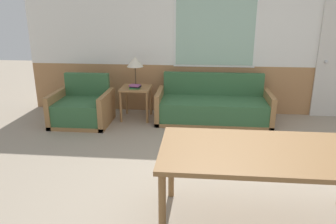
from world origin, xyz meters
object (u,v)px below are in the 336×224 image
object	(u,v)px
couch	(213,108)
armchair	(82,109)
side_table	(136,93)
dining_table	(267,157)
table_lamp	(135,63)

from	to	relation	value
couch	armchair	size ratio (longest dim) A/B	2.05
side_table	armchair	bearing A→B (deg)	-158.54
armchair	side_table	xyz separation A→B (m)	(0.86, 0.34, 0.22)
dining_table	armchair	bearing A→B (deg)	135.50
armchair	side_table	size ratio (longest dim) A/B	1.66
side_table	table_lamp	bearing A→B (deg)	100.65
couch	table_lamp	bearing A→B (deg)	175.41
dining_table	side_table	bearing A→B (deg)	120.65
couch	table_lamp	world-z (taller)	table_lamp
couch	table_lamp	size ratio (longest dim) A/B	3.69
couch	dining_table	bearing A→B (deg)	-83.12
couch	side_table	distance (m)	1.36
couch	dining_table	world-z (taller)	couch
couch	dining_table	xyz separation A→B (m)	(0.34, -2.81, 0.44)
armchair	dining_table	bearing A→B (deg)	-46.60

